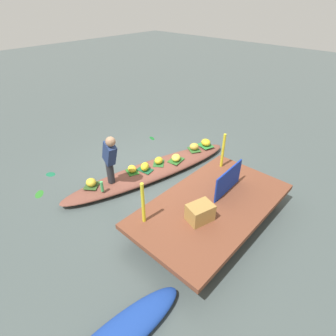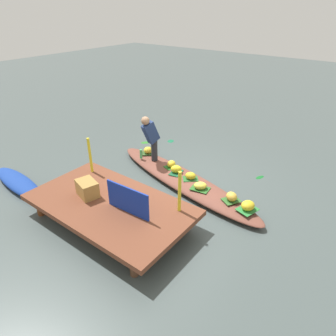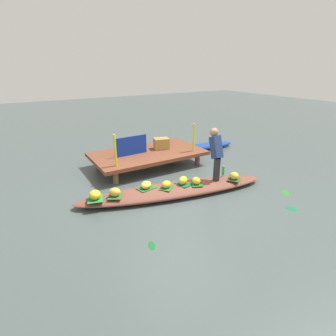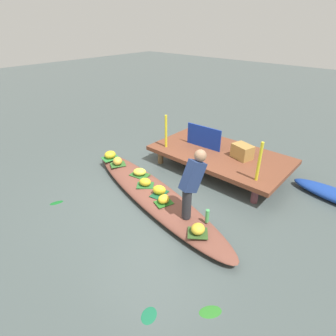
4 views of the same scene
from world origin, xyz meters
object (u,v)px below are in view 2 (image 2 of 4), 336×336
Objects in this scene: banana_bunch_3 at (200,186)px; banana_bunch_4 at (171,164)px; vendor_boat at (183,180)px; vendor_person at (151,136)px; banana_bunch_5 at (148,150)px; water_bottle at (141,154)px; market_banner at (128,200)px; banana_bunch_0 at (176,169)px; produce_crate at (87,189)px; moored_boat at (18,183)px; banana_bunch_6 at (191,176)px; banana_bunch_2 at (248,205)px; banana_bunch_1 at (232,196)px.

banana_bunch_4 is (1.09, -0.41, 0.01)m from banana_bunch_3.
vendor_boat is 1.34m from vendor_person.
water_bottle is (-0.05, 0.33, 0.03)m from banana_bunch_5.
vendor_person is 2.46m from market_banner.
vendor_boat is 1.51m from banana_bunch_5.
produce_crate is (0.63, 2.09, 0.28)m from banana_bunch_0.
moored_boat is 3.68m from banana_bunch_0.
banana_bunch_6 is at bearing -169.33° from vendor_boat.
banana_bunch_4 is at bearing -174.47° from water_bottle.
banana_bunch_4 is 0.97× the size of banana_bunch_5.
banana_bunch_6 is 2.01m from market_banner.
vendor_person is (2.82, -0.45, 0.60)m from banana_bunch_2.
banana_bunch_3 is at bearing 170.74° from water_bottle.
banana_bunch_2 reaches higher than banana_bunch_6.
banana_bunch_3 is (-3.58, -2.18, 0.19)m from moored_boat.
banana_bunch_2 is 0.63× the size of produce_crate.
banana_bunch_2 is (-1.76, 0.31, 0.21)m from vendor_boat.
banana_bunch_5 is at bearing -18.26° from banana_bunch_0.
water_bottle is 2.25m from produce_crate.
banana_bunch_1 reaches higher than banana_bunch_6.
vendor_person reaches higher than water_bottle.
vendor_person reaches higher than vendor_boat.
banana_bunch_1 is 0.20× the size of vendor_person.
banana_bunch_4 is at bearing -175.18° from vendor_person.
moored_boat is at bearing 5.03° from market_banner.
produce_crate is at bearing 2.18° from market_banner.
moored_boat is 8.24× the size of water_bottle.
banana_bunch_3 is 1.83m from vendor_person.
banana_bunch_2 is at bearing 172.54° from water_bottle.
moored_boat is 7.14× the size of banana_bunch_3.
vendor_person is at bearing -7.28° from banana_bunch_0.
banana_bunch_4 reaches higher than banana_bunch_3.
water_bottle reaches higher than moored_boat.
moored_boat is at bearing 57.75° from water_bottle.
banana_bunch_5 is 2.58m from produce_crate.
vendor_boat is 2.24× the size of moored_boat.
moored_boat is 5.17m from banana_bunch_2.
banana_bunch_3 is 1.26× the size of banana_bunch_4.
banana_bunch_6 is (1.54, -0.31, -0.01)m from banana_bunch_2.
vendor_boat is at bearing -20.22° from banana_bunch_3.
vendor_boat is 3.82m from moored_boat.
banana_bunch_3 is at bearing 0.58° from banana_bunch_1.
banana_bunch_2 reaches higher than moored_boat.
produce_crate is at bearing -165.60° from moored_boat.
water_bottle reaches higher than banana_bunch_6.
banana_bunch_1 reaches higher than moored_boat.
vendor_boat is at bearing -9.20° from banana_bunch_1.
vendor_person is at bearing -6.39° from banana_bunch_6.
vendor_boat is 1.80m from banana_bunch_2.
vendor_person reaches higher than banana_bunch_5.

